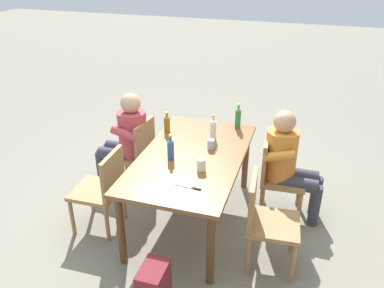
% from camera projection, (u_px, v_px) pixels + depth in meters
% --- Properties ---
extents(ground_plane, '(24.00, 24.00, 0.00)m').
position_uv_depth(ground_plane, '(192.00, 219.00, 4.16)').
color(ground_plane, gray).
extents(dining_table, '(1.73, 0.97, 0.77)m').
position_uv_depth(dining_table, '(192.00, 163.00, 3.84)').
color(dining_table, brown).
rests_on(dining_table, ground_plane).
extents(chair_far_left, '(0.47, 0.47, 0.87)m').
position_uv_depth(chair_far_left, '(276.00, 173.00, 4.05)').
color(chair_far_left, '#A37547').
rests_on(chair_far_left, ground_plane).
extents(chair_near_left, '(0.47, 0.47, 0.87)m').
position_uv_depth(chair_near_left, '(136.00, 151.00, 4.47)').
color(chair_near_left, '#A37547').
rests_on(chair_near_left, ground_plane).
extents(chair_far_right, '(0.47, 0.47, 0.87)m').
position_uv_depth(chair_far_right, '(265.00, 218.00, 3.39)').
color(chair_far_right, '#A37547').
rests_on(chair_far_right, ground_plane).
extents(chair_near_right, '(0.45, 0.45, 0.87)m').
position_uv_depth(chair_near_right, '(103.00, 187.00, 3.81)').
color(chair_near_right, '#A37547').
rests_on(chair_near_right, ground_plane).
extents(person_in_white_shirt, '(0.47, 0.61, 1.18)m').
position_uv_depth(person_in_white_shirt, '(288.00, 160.00, 3.95)').
color(person_in_white_shirt, orange).
rests_on(person_in_white_shirt, ground_plane).
extents(person_in_plaid_shirt, '(0.47, 0.61, 1.18)m').
position_uv_depth(person_in_plaid_shirt, '(127.00, 137.00, 4.43)').
color(person_in_plaid_shirt, '#B7424C').
rests_on(person_in_plaid_shirt, ground_plane).
extents(bottle_green, '(0.06, 0.06, 0.29)m').
position_uv_depth(bottle_green, '(238.00, 118.00, 4.31)').
color(bottle_green, '#287A38').
rests_on(bottle_green, dining_table).
extents(bottle_clear, '(0.06, 0.06, 0.27)m').
position_uv_depth(bottle_clear, '(213.00, 128.00, 4.07)').
color(bottle_clear, white).
rests_on(bottle_clear, dining_table).
extents(bottle_amber, '(0.06, 0.06, 0.23)m').
position_uv_depth(bottle_amber, '(167.00, 123.00, 4.23)').
color(bottle_amber, '#996019').
rests_on(bottle_amber, dining_table).
extents(bottle_blue, '(0.06, 0.06, 0.25)m').
position_uv_depth(bottle_blue, '(171.00, 149.00, 3.68)').
color(bottle_blue, '#2D56A3').
rests_on(bottle_blue, dining_table).
extents(cup_steel, '(0.07, 0.07, 0.10)m').
position_uv_depth(cup_steel, '(211.00, 144.00, 3.90)').
color(cup_steel, '#B2B7BC').
rests_on(cup_steel, dining_table).
extents(cup_white, '(0.08, 0.08, 0.12)m').
position_uv_depth(cup_white, '(201.00, 165.00, 3.52)').
color(cup_white, white).
rests_on(cup_white, dining_table).
extents(table_knife, '(0.04, 0.24, 0.01)m').
position_uv_depth(table_knife, '(190.00, 187.00, 3.30)').
color(table_knife, silver).
rests_on(table_knife, dining_table).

